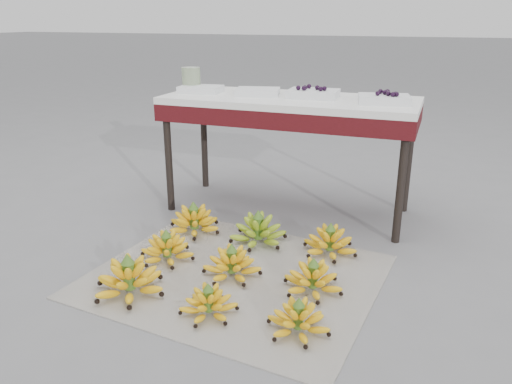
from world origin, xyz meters
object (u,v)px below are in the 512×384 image
(bunch_front_right, at_px, (298,320))
(bunch_back_right, at_px, (330,243))
(bunch_front_center, at_px, (209,304))
(bunch_back_left, at_px, (194,221))
(bunch_mid_right, at_px, (313,279))
(tray_far_right, at_px, (384,99))
(vendor_table, at_px, (289,111))
(bunch_mid_center, at_px, (232,265))
(tray_left, at_px, (258,92))
(newspaper_mat, at_px, (236,276))
(bunch_mid_left, at_px, (167,249))
(tray_far_left, at_px, (201,89))
(bunch_back_center, at_px, (258,231))
(glass_jar, at_px, (191,79))
(bunch_front_left, at_px, (129,280))
(tray_right, at_px, (313,93))

(bunch_front_right, bearing_deg, bunch_back_right, 100.49)
(bunch_front_center, xyz_separation_m, bunch_back_left, (-0.43, 0.71, 0.01))
(bunch_mid_right, bearing_deg, tray_far_right, 89.02)
(vendor_table, bearing_deg, bunch_mid_center, -89.30)
(tray_far_right, bearing_deg, bunch_mid_right, -99.44)
(bunch_back_left, xyz_separation_m, bunch_back_right, (0.76, -0.00, -0.00))
(bunch_front_center, height_order, tray_left, tray_left)
(newspaper_mat, height_order, bunch_back_right, bunch_back_right)
(bunch_mid_left, distance_m, bunch_mid_right, 0.74)
(tray_far_right, bearing_deg, tray_far_left, 178.92)
(bunch_back_right, distance_m, tray_far_right, 0.82)
(bunch_mid_left, height_order, vendor_table, vendor_table)
(bunch_mid_right, xyz_separation_m, tray_far_left, (-0.95, 0.88, 0.65))
(bunch_mid_left, xyz_separation_m, bunch_back_center, (0.35, 0.34, 0.01))
(bunch_back_right, bearing_deg, bunch_back_left, -171.46)
(bunch_mid_right, height_order, tray_left, tray_left)
(bunch_front_center, distance_m, bunch_mid_right, 0.47)
(bunch_back_left, distance_m, tray_far_right, 1.22)
(bunch_mid_center, xyz_separation_m, glass_jar, (-0.65, 0.92, 0.70))
(bunch_mid_right, xyz_separation_m, bunch_back_left, (-0.77, 0.38, 0.01))
(bunch_mid_right, bearing_deg, bunch_back_left, 161.88)
(bunch_back_right, bearing_deg, bunch_front_center, -106.53)
(tray_left, bearing_deg, bunch_front_left, -96.88)
(newspaper_mat, distance_m, bunch_mid_center, 0.06)
(bunch_back_center, bearing_deg, tray_left, 103.86)
(tray_right, bearing_deg, bunch_front_right, -77.00)
(bunch_front_right, relative_size, bunch_back_left, 0.71)
(bunch_mid_left, height_order, tray_left, tray_left)
(tray_right, height_order, glass_jar, glass_jar)
(bunch_front_left, distance_m, bunch_front_center, 0.39)
(bunch_back_center, xyz_separation_m, tray_left, (-0.19, 0.51, 0.64))
(tray_far_right, bearing_deg, bunch_mid_left, -136.97)
(bunch_front_center, height_order, bunch_back_right, bunch_back_right)
(bunch_mid_left, xyz_separation_m, bunch_mid_center, (0.36, -0.04, 0.00))
(newspaper_mat, bearing_deg, bunch_front_left, -140.46)
(vendor_table, distance_m, glass_jar, 0.66)
(bunch_mid_left, bearing_deg, tray_left, 89.58)
(bunch_mid_left, relative_size, bunch_back_right, 0.98)
(newspaper_mat, height_order, tray_left, tray_left)
(bunch_back_left, bearing_deg, bunch_back_right, 22.44)
(bunch_front_center, relative_size, bunch_mid_right, 0.92)
(bunch_mid_right, height_order, bunch_back_right, bunch_back_right)
(tray_right, bearing_deg, bunch_front_left, -111.15)
(bunch_mid_right, relative_size, glass_jar, 2.07)
(bunch_mid_left, bearing_deg, bunch_back_left, 104.78)
(bunch_mid_right, bearing_deg, bunch_front_left, -149.54)
(vendor_table, bearing_deg, bunch_back_right, -53.29)
(bunch_mid_right, bearing_deg, bunch_mid_center, -171.61)
(vendor_table, xyz_separation_m, tray_left, (-0.19, 0.00, 0.10))
(bunch_mid_left, xyz_separation_m, tray_far_right, (0.88, 0.82, 0.66))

